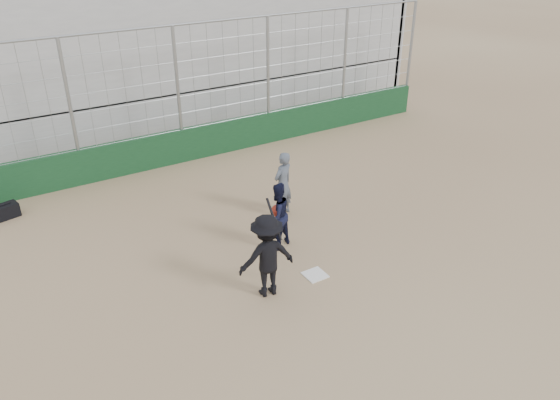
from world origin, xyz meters
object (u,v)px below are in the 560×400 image
equipment_bag (1,213)px  batter_at_plate (267,256)px  umpire (283,187)px  catcher_crouched (277,227)px

equipment_bag → batter_at_plate: bearing=-55.6°
batter_at_plate → umpire: bearing=52.7°
batter_at_plate → umpire: 3.24m
equipment_bag → umpire: bearing=-29.3°
catcher_crouched → equipment_bag: bearing=137.6°
catcher_crouched → umpire: 1.59m
umpire → catcher_crouched: bearing=33.6°
catcher_crouched → umpire: (0.93, 1.27, 0.20)m
umpire → equipment_bag: size_ratio=1.72×
umpire → equipment_bag: (-6.04, 3.40, -0.57)m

